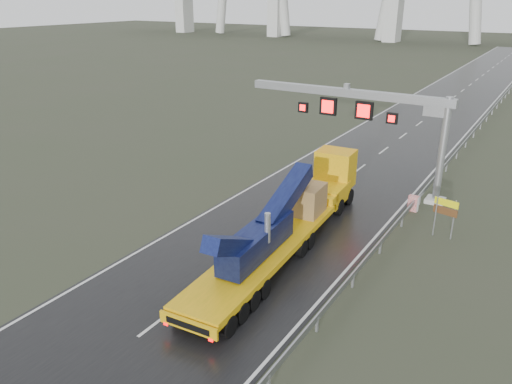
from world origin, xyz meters
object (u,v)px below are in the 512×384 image
Objects in this scene: sign_gantry at (374,113)px; striped_barrier at (413,203)px; heavy_haul_truck at (296,211)px; exit_sign_pair at (445,211)px.

sign_gantry reaches higher than striped_barrier.
sign_gantry is at bearing 81.29° from heavy_haul_truck.
sign_gantry reaches higher than exit_sign_pair.
exit_sign_pair is at bearing 28.38° from heavy_haul_truck.
heavy_haul_truck is 8.93m from striped_barrier.
heavy_haul_truck is at bearing -135.20° from exit_sign_pair.
striped_barrier is at bearing 53.92° from heavy_haul_truck.
exit_sign_pair is 2.28× the size of striped_barrier.
sign_gantry is 9.12m from exit_sign_pair.
sign_gantry is at bearing 153.68° from exit_sign_pair.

